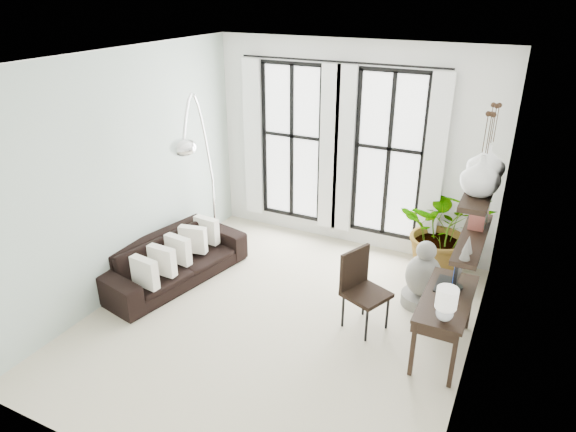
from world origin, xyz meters
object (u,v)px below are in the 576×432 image
Objects in this scene: desk at (446,302)px; plant at (444,230)px; desk_chair at (361,284)px; arc_lamp at (197,135)px; buddha at (423,278)px; sofa at (174,259)px.

plant is at bearing 101.29° from desk.
arc_lamp reaches higher than desk_chair.
plant is 1.51× the size of buddha.
plant reaches higher than desk_chair.
sofa is 0.84× the size of arc_lamp.
desk_chair is 0.39× the size of arc_lamp.
arc_lamp is at bearing 2.48° from sofa.
desk is 1.04m from buddha.
plant is 0.99m from buddha.
desk_chair is at bearing -126.97° from buddha.
desk_chair is (-1.01, 0.12, -0.12)m from desk.
desk is 1.33× the size of buddha.
plant reaches higher than buddha.
desk_chair is at bearing 173.33° from desk.
desk_chair is (-0.65, -1.72, -0.12)m from plant.
arc_lamp reaches higher than plant.
buddha is (3.32, 0.93, 0.07)m from sofa.
sofa is 3.88m from plant.
desk reaches higher than desk_chair.
buddha is (-0.06, -0.94, -0.31)m from plant.
sofa is 2.17× the size of desk_chair.
sofa is 2.75m from desk_chair.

